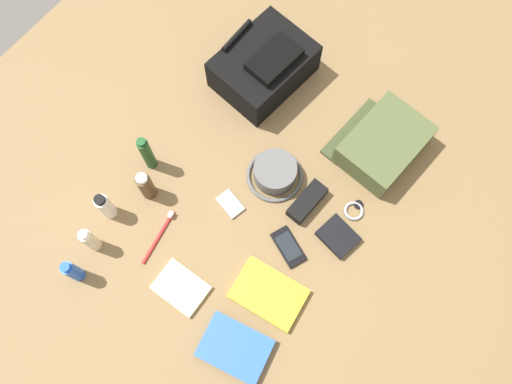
{
  "coord_description": "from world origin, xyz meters",
  "views": [
    {
      "loc": [
        -0.41,
        -0.31,
        1.55
      ],
      "look_at": [
        0.0,
        0.0,
        0.04
      ],
      "focal_mm": 36.61,
      "sensor_mm": 36.0,
      "label": 1
    }
  ],
  "objects_px": {
    "paperback_novel": "(235,348)",
    "toothbrush": "(160,234)",
    "toothpaste_tube": "(105,206)",
    "cologne_bottle": "(146,186)",
    "bucket_hat": "(275,173)",
    "notepad": "(181,288)",
    "backpack": "(264,66)",
    "media_player": "(230,204)",
    "wristwatch": "(354,210)",
    "toiletry_pouch": "(383,144)",
    "deodorant_spray": "(73,271)",
    "travel_guidebook": "(269,294)",
    "cell_phone": "(288,247)",
    "sunglasses_case": "(307,202)",
    "lotion_bottle": "(90,240)",
    "shampoo_bottle": "(147,153)",
    "wallet": "(338,236)"
  },
  "relations": [
    {
      "from": "deodorant_spray",
      "to": "toothbrush",
      "type": "bearing_deg",
      "value": -24.41
    },
    {
      "from": "deodorant_spray",
      "to": "cell_phone",
      "type": "xyz_separation_m",
      "value": [
        0.45,
        -0.44,
        -0.06
      ]
    },
    {
      "from": "notepad",
      "to": "deodorant_spray",
      "type": "bearing_deg",
      "value": 118.39
    },
    {
      "from": "deodorant_spray",
      "to": "wristwatch",
      "type": "distance_m",
      "value": 0.86
    },
    {
      "from": "deodorant_spray",
      "to": "travel_guidebook",
      "type": "relative_size",
      "value": 0.6
    },
    {
      "from": "toiletry_pouch",
      "to": "bucket_hat",
      "type": "xyz_separation_m",
      "value": [
        -0.28,
        0.21,
        -0.02
      ]
    },
    {
      "from": "cologne_bottle",
      "to": "wristwatch",
      "type": "xyz_separation_m",
      "value": [
        0.34,
        -0.54,
        -0.06
      ]
    },
    {
      "from": "wristwatch",
      "to": "sunglasses_case",
      "type": "relative_size",
      "value": 0.51
    },
    {
      "from": "bucket_hat",
      "to": "shampoo_bottle",
      "type": "xyz_separation_m",
      "value": [
        -0.21,
        0.34,
        0.05
      ]
    },
    {
      "from": "toothpaste_tube",
      "to": "sunglasses_case",
      "type": "bearing_deg",
      "value": -49.69
    },
    {
      "from": "shampoo_bottle",
      "to": "toiletry_pouch",
      "type": "bearing_deg",
      "value": -48.55
    },
    {
      "from": "cologne_bottle",
      "to": "sunglasses_case",
      "type": "xyz_separation_m",
      "value": [
        0.27,
        -0.41,
        -0.05
      ]
    },
    {
      "from": "bucket_hat",
      "to": "paperback_novel",
      "type": "relative_size",
      "value": 0.84
    },
    {
      "from": "toothpaste_tube",
      "to": "shampoo_bottle",
      "type": "xyz_separation_m",
      "value": [
        0.2,
        0.01,
        0.02
      ]
    },
    {
      "from": "toiletry_pouch",
      "to": "wristwatch",
      "type": "relative_size",
      "value": 4.01
    },
    {
      "from": "lotion_bottle",
      "to": "paperback_novel",
      "type": "bearing_deg",
      "value": -87.57
    },
    {
      "from": "shampoo_bottle",
      "to": "cologne_bottle",
      "type": "bearing_deg",
      "value": -142.3
    },
    {
      "from": "paperback_novel",
      "to": "media_player",
      "type": "xyz_separation_m",
      "value": [
        0.33,
        0.28,
        -0.01
      ]
    },
    {
      "from": "bucket_hat",
      "to": "notepad",
      "type": "relative_size",
      "value": 1.2
    },
    {
      "from": "lotion_bottle",
      "to": "wristwatch",
      "type": "height_order",
      "value": "lotion_bottle"
    },
    {
      "from": "media_player",
      "to": "wristwatch",
      "type": "relative_size",
      "value": 1.32
    },
    {
      "from": "media_player",
      "to": "lotion_bottle",
      "type": "bearing_deg",
      "value": 145.29
    },
    {
      "from": "paperback_novel",
      "to": "toothbrush",
      "type": "xyz_separation_m",
      "value": [
        0.12,
        0.39,
        -0.01
      ]
    },
    {
      "from": "toothpaste_tube",
      "to": "cell_phone",
      "type": "relative_size",
      "value": 0.99
    },
    {
      "from": "deodorant_spray",
      "to": "shampoo_bottle",
      "type": "relative_size",
      "value": 0.76
    },
    {
      "from": "cologne_bottle",
      "to": "media_player",
      "type": "height_order",
      "value": "cologne_bottle"
    },
    {
      "from": "sunglasses_case",
      "to": "shampoo_bottle",
      "type": "bearing_deg",
      "value": 115.3
    },
    {
      "from": "travel_guidebook",
      "to": "cell_phone",
      "type": "distance_m",
      "value": 0.15
    },
    {
      "from": "toiletry_pouch",
      "to": "cologne_bottle",
      "type": "distance_m",
      "value": 0.75
    },
    {
      "from": "media_player",
      "to": "toiletry_pouch",
      "type": "bearing_deg",
      "value": -31.14
    },
    {
      "from": "bucket_hat",
      "to": "travel_guidebook",
      "type": "height_order",
      "value": "bucket_hat"
    },
    {
      "from": "shampoo_bottle",
      "to": "cell_phone",
      "type": "xyz_separation_m",
      "value": [
        0.05,
        -0.51,
        -0.08
      ]
    },
    {
      "from": "toothbrush",
      "to": "travel_guidebook",
      "type": "bearing_deg",
      "value": -81.15
    },
    {
      "from": "backpack",
      "to": "cologne_bottle",
      "type": "distance_m",
      "value": 0.55
    },
    {
      "from": "cologne_bottle",
      "to": "notepad",
      "type": "distance_m",
      "value": 0.32
    },
    {
      "from": "travel_guidebook",
      "to": "wristwatch",
      "type": "bearing_deg",
      "value": -8.43
    },
    {
      "from": "toothbrush",
      "to": "notepad",
      "type": "relative_size",
      "value": 1.22
    },
    {
      "from": "lotion_bottle",
      "to": "deodorant_spray",
      "type": "bearing_deg",
      "value": -166.53
    },
    {
      "from": "toothpaste_tube",
      "to": "cologne_bottle",
      "type": "height_order",
      "value": "cologne_bottle"
    },
    {
      "from": "travel_guidebook",
      "to": "wallet",
      "type": "relative_size",
      "value": 2.0
    },
    {
      "from": "bucket_hat",
      "to": "backpack",
      "type": "bearing_deg",
      "value": 42.95
    },
    {
      "from": "wallet",
      "to": "travel_guidebook",
      "type": "bearing_deg",
      "value": 176.5
    },
    {
      "from": "backpack",
      "to": "sunglasses_case",
      "type": "relative_size",
      "value": 2.35
    },
    {
      "from": "cologne_bottle",
      "to": "toothbrush",
      "type": "bearing_deg",
      "value": -125.44
    },
    {
      "from": "bucket_hat",
      "to": "toothpaste_tube",
      "type": "xyz_separation_m",
      "value": [
        -0.41,
        0.33,
        0.03
      ]
    },
    {
      "from": "lotion_bottle",
      "to": "wristwatch",
      "type": "bearing_deg",
      "value": -44.43
    },
    {
      "from": "deodorant_spray",
      "to": "paperback_novel",
      "type": "height_order",
      "value": "deodorant_spray"
    },
    {
      "from": "cell_phone",
      "to": "toothbrush",
      "type": "xyz_separation_m",
      "value": [
        -0.21,
        0.33,
        0.0
      ]
    },
    {
      "from": "toiletry_pouch",
      "to": "wristwatch",
      "type": "xyz_separation_m",
      "value": [
        -0.22,
        -0.05,
        -0.04
      ]
    },
    {
      "from": "toothpaste_tube",
      "to": "toothbrush",
      "type": "distance_m",
      "value": 0.18
    }
  ]
}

